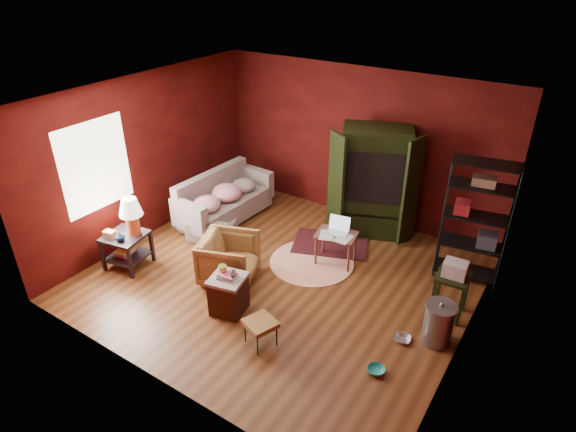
# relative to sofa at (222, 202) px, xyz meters

# --- Properties ---
(room) EXTENTS (5.54, 5.04, 2.84)m
(room) POSITION_rel_sofa_xyz_m (1.91, -0.95, 1.03)
(room) COLOR brown
(room) RESTS_ON ground
(sofa) EXTENTS (1.26, 2.00, 0.75)m
(sofa) POSITION_rel_sofa_xyz_m (0.00, 0.00, 0.00)
(sofa) COLOR gray
(sofa) RESTS_ON ground
(armchair) EXTENTS (0.97, 1.00, 0.81)m
(armchair) POSITION_rel_sofa_xyz_m (1.31, -1.40, 0.03)
(armchair) COLOR black
(armchair) RESTS_ON ground
(pet_bowl_steel) EXTENTS (0.23, 0.09, 0.22)m
(pet_bowl_steel) POSITION_rel_sofa_xyz_m (4.06, -1.22, -0.27)
(pet_bowl_steel) COLOR #ABACB2
(pet_bowl_steel) RESTS_ON ground
(pet_bowl_turquoise) EXTENTS (0.22, 0.10, 0.22)m
(pet_bowl_turquoise) POSITION_rel_sofa_xyz_m (4.00, -1.92, -0.27)
(pet_bowl_turquoise) COLOR teal
(pet_bowl_turquoise) RESTS_ON ground
(vase) EXTENTS (0.19, 0.19, 0.14)m
(vase) POSITION_rel_sofa_xyz_m (-0.20, -2.15, 0.26)
(vase) COLOR #0B1939
(vase) RESTS_ON side_table
(mug) EXTENTS (0.15, 0.13, 0.12)m
(mug) POSITION_rel_sofa_xyz_m (1.69, -1.98, 0.32)
(mug) COLOR #E7E071
(mug) RESTS_ON hamper
(side_table) EXTENTS (0.69, 0.69, 1.19)m
(side_table) POSITION_rel_sofa_xyz_m (-0.24, -1.94, 0.34)
(side_table) COLOR black
(side_table) RESTS_ON ground
(sofa_cushions) EXTENTS (0.90, 2.02, 0.83)m
(sofa_cushions) POSITION_rel_sofa_xyz_m (0.01, 0.01, 0.03)
(sofa_cushions) COLOR gray
(sofa_cushions) RESTS_ON sofa
(hamper) EXTENTS (0.55, 0.55, 0.65)m
(hamper) POSITION_rel_sofa_xyz_m (1.78, -1.99, -0.08)
(hamper) COLOR #3E190E
(hamper) RESTS_ON ground
(footstool) EXTENTS (0.47, 0.47, 0.37)m
(footstool) POSITION_rel_sofa_xyz_m (2.54, -2.28, -0.05)
(footstool) COLOR black
(footstool) RESTS_ON ground
(rug_round) EXTENTS (1.45, 1.45, 0.01)m
(rug_round) POSITION_rel_sofa_xyz_m (2.14, -0.32, -0.37)
(rug_round) COLOR #F8E7CF
(rug_round) RESTS_ON ground
(rug_oriental) EXTENTS (1.48, 1.24, 0.01)m
(rug_oriental) POSITION_rel_sofa_xyz_m (2.14, 0.33, -0.36)
(rug_oriental) COLOR #51151A
(rug_oriental) RESTS_ON ground
(laptop_desk) EXTENTS (0.70, 0.58, 0.78)m
(laptop_desk) POSITION_rel_sofa_xyz_m (2.46, -0.10, 0.11)
(laptop_desk) COLOR brown
(laptop_desk) RESTS_ON ground
(tv_armoire) EXTENTS (1.43, 1.16, 1.97)m
(tv_armoire) POSITION_rel_sofa_xyz_m (2.52, 1.09, 0.65)
(tv_armoire) COLOR black
(tv_armoire) RESTS_ON ground
(wire_shelving) EXTENTS (0.99, 0.56, 1.92)m
(wire_shelving) POSITION_rel_sofa_xyz_m (4.35, 0.67, 0.68)
(wire_shelving) COLOR black
(wire_shelving) RESTS_ON ground
(small_stand) EXTENTS (0.46, 0.46, 0.86)m
(small_stand) POSITION_rel_sofa_xyz_m (4.38, -0.37, 0.27)
(small_stand) COLOR black
(small_stand) RESTS_ON ground
(trash_can) EXTENTS (0.52, 0.52, 0.64)m
(trash_can) POSITION_rel_sofa_xyz_m (4.43, -1.00, -0.08)
(trash_can) COLOR gray
(trash_can) RESTS_ON ground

